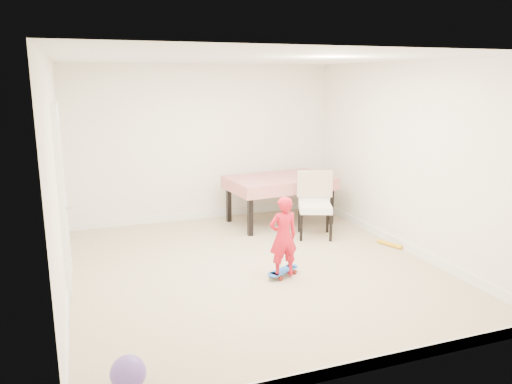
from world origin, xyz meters
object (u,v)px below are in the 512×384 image
object	(u,v)px
dining_table	(279,200)
balloon	(128,373)
child	(283,239)
dining_chair	(315,205)
skateboard	(283,273)

from	to	relation	value
dining_table	balloon	distance (m)	4.81
child	dining_table	bearing A→B (deg)	-112.64
dining_chair	skateboard	world-z (taller)	dining_chair
skateboard	child	size ratio (longest dim) A/B	0.52
dining_table	dining_chair	xyz separation A→B (m)	(0.22, -0.88, 0.10)
dining_chair	child	bearing A→B (deg)	-107.84
child	balloon	size ratio (longest dim) A/B	3.53
dining_chair	skateboard	distance (m)	1.72
skateboard	balloon	distance (m)	2.65
balloon	child	bearing A→B (deg)	39.14
dining_table	child	distance (m)	2.38
dining_table	skateboard	size ratio (longest dim) A/B	3.27
child	balloon	distance (m)	2.61
child	skateboard	bearing A→B (deg)	-115.31
dining_chair	child	world-z (taller)	dining_chair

